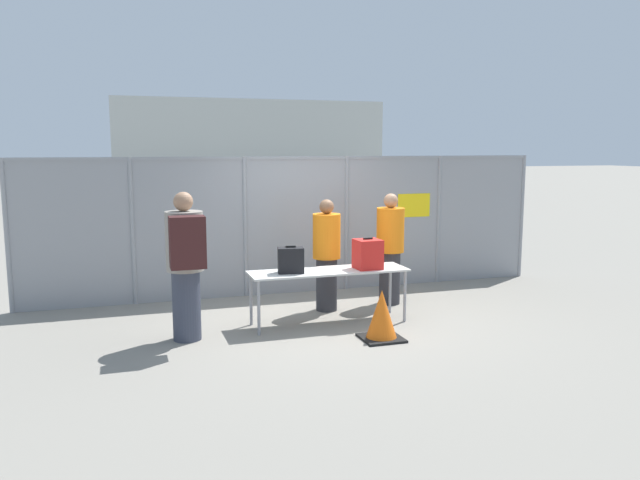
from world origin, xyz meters
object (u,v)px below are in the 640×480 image
at_px(security_worker_far, 390,247).
at_px(traffic_cone, 382,316).
at_px(inspection_table, 329,274).
at_px(suitcase_black, 291,260).
at_px(security_worker_near, 327,254).
at_px(utility_trailer, 333,248).
at_px(traveler_hooded, 186,260).
at_px(suitcase_red, 368,254).

bearing_deg(security_worker_far, traffic_cone, 65.64).
height_order(inspection_table, security_worker_far, security_worker_far).
bearing_deg(suitcase_black, security_worker_far, 23.49).
height_order(security_worker_near, utility_trailer, security_worker_near).
xyz_separation_m(traveler_hooded, security_worker_near, (2.08, 0.87, -0.17)).
height_order(suitcase_red, security_worker_near, security_worker_near).
bearing_deg(utility_trailer, traveler_hooded, -130.18).
height_order(utility_trailer, traffic_cone, utility_trailer).
xyz_separation_m(inspection_table, utility_trailer, (1.31, 3.58, -0.26)).
xyz_separation_m(suitcase_black, utility_trailer, (1.84, 3.60, -0.49)).
relative_size(suitcase_black, traffic_cone, 0.58).
distance_m(security_worker_near, traffic_cone, 1.64).
bearing_deg(suitcase_black, suitcase_red, -2.31).
xyz_separation_m(traveler_hooded, utility_trailer, (3.20, 3.79, -0.60)).
bearing_deg(security_worker_near, inspection_table, 55.26).
relative_size(security_worker_near, utility_trailer, 0.45).
xyz_separation_m(suitcase_black, traveler_hooded, (-1.36, -0.19, 0.11)).
bearing_deg(security_worker_far, security_worker_near, 7.25).
bearing_deg(utility_trailer, security_worker_far, -91.66).
bearing_deg(inspection_table, security_worker_far, 31.18).
height_order(security_worker_far, utility_trailer, security_worker_far).
relative_size(inspection_table, suitcase_red, 5.06).
xyz_separation_m(suitcase_red, traffic_cone, (-0.14, -0.81, -0.64)).
distance_m(inspection_table, traveler_hooded, 1.93).
height_order(security_worker_near, security_worker_far, security_worker_far).
bearing_deg(suitcase_red, security_worker_far, 49.32).
xyz_separation_m(inspection_table, suitcase_red, (0.53, -0.06, 0.26)).
distance_m(utility_trailer, traffic_cone, 4.55).
bearing_deg(traveler_hooded, security_worker_far, -2.69).
xyz_separation_m(inspection_table, traveler_hooded, (-1.89, -0.21, 0.33)).
bearing_deg(utility_trailer, suitcase_red, -102.01).
xyz_separation_m(suitcase_black, security_worker_far, (1.76, 0.76, -0.03)).
distance_m(inspection_table, suitcase_black, 0.58).
height_order(inspection_table, security_worker_near, security_worker_near).
bearing_deg(suitcase_black, traffic_cone, -42.77).
relative_size(inspection_table, utility_trailer, 0.59).
relative_size(suitcase_black, suitcase_red, 0.86).
bearing_deg(inspection_table, suitcase_red, -6.77).
bearing_deg(suitcase_red, security_worker_near, 115.20).
distance_m(suitcase_red, utility_trailer, 3.76).
distance_m(suitcase_black, traffic_cone, 1.40).
height_order(security_worker_near, traffic_cone, security_worker_near).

